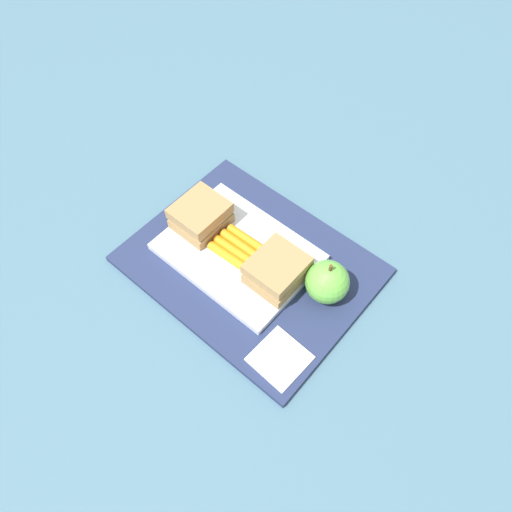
% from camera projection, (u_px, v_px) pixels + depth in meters
% --- Properties ---
extents(ground_plane, '(2.40, 2.40, 0.00)m').
position_uv_depth(ground_plane, '(250.00, 266.00, 0.78)').
color(ground_plane, '#42667A').
extents(lunchbag_mat, '(0.36, 0.28, 0.01)m').
position_uv_depth(lunchbag_mat, '(250.00, 265.00, 0.78)').
color(lunchbag_mat, navy).
rests_on(lunchbag_mat, ground_plane).
extents(food_tray, '(0.23, 0.17, 0.01)m').
position_uv_depth(food_tray, '(238.00, 252.00, 0.78)').
color(food_tray, white).
rests_on(food_tray, lunchbag_mat).
extents(sandwich_half_left, '(0.07, 0.08, 0.04)m').
position_uv_depth(sandwich_half_left, '(201.00, 216.00, 0.78)').
color(sandwich_half_left, '#9E7A4C').
rests_on(sandwich_half_left, food_tray).
extents(sandwich_half_right, '(0.07, 0.08, 0.04)m').
position_uv_depth(sandwich_half_right, '(277.00, 270.00, 0.73)').
color(sandwich_half_right, '#9E7A4C').
rests_on(sandwich_half_right, food_tray).
extents(carrot_sticks_bundle, '(0.08, 0.06, 0.02)m').
position_uv_depth(carrot_sticks_bundle, '(237.00, 248.00, 0.77)').
color(carrot_sticks_bundle, orange).
rests_on(carrot_sticks_bundle, food_tray).
extents(apple, '(0.07, 0.07, 0.08)m').
position_uv_depth(apple, '(327.00, 282.00, 0.72)').
color(apple, '#66B742').
rests_on(apple, lunchbag_mat).
extents(paper_napkin, '(0.07, 0.07, 0.00)m').
position_uv_depth(paper_napkin, '(280.00, 358.00, 0.68)').
color(paper_napkin, white).
rests_on(paper_napkin, lunchbag_mat).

